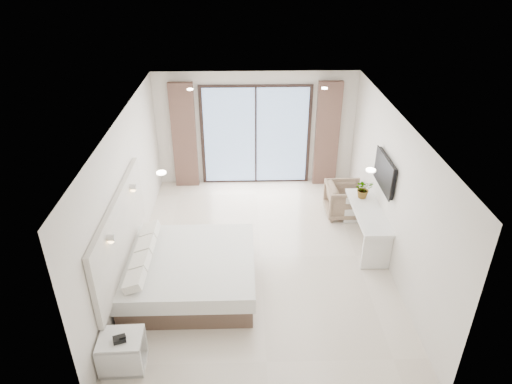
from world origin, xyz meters
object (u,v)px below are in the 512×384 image
nightstand (123,352)px  console_desk (367,219)px  armchair (345,198)px  bed (189,272)px

nightstand → console_desk: (4.01, 2.80, 0.30)m
nightstand → armchair: size_ratio=0.76×
bed → nightstand: (-0.74, -1.63, -0.05)m
console_desk → nightstand: bearing=-145.1°
bed → console_desk: bearing=19.7°
nightstand → console_desk: size_ratio=0.35×
bed → console_desk: console_desk is taller
console_desk → armchair: size_ratio=2.17×
bed → console_desk: size_ratio=1.26×
armchair → console_desk: bearing=-170.4°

